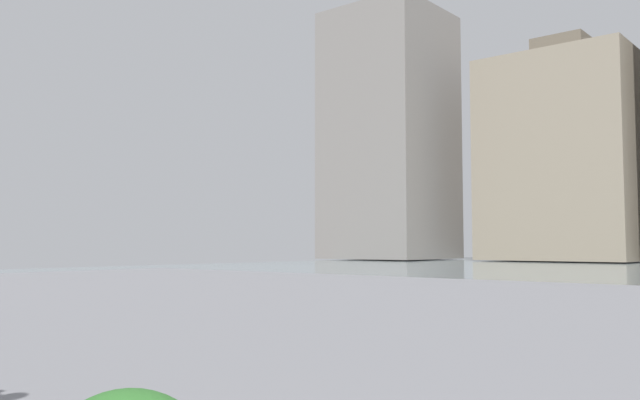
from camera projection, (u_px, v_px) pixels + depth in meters
The scene contains 2 objects.
building_annex at pixel (565, 158), 68.51m from camera, with size 14.77×13.05×23.07m.
building_highrise at pixel (389, 136), 76.05m from camera, with size 12.15×12.15×28.18m.
Camera 1 is at (-0.54, 1.35, 1.56)m, focal length 37.13 mm.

